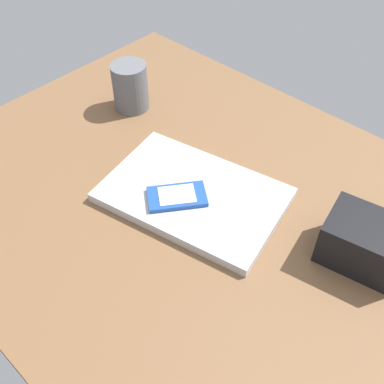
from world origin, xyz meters
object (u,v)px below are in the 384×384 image
Objects in this scene: cell_phone_on_laptop at (177,196)px; pen_cup at (130,87)px; laptop_closed at (192,196)px; desk_organizer at (365,242)px.

pen_cup reaches higher than cell_phone_on_laptop.
laptop_closed is at bearing 71.74° from cell_phone_on_laptop.
cell_phone_on_laptop is 32.35cm from desk_organizer.
laptop_closed is at bearing -173.45° from desk_organizer.
pen_cup reaches higher than desk_organizer.
cell_phone_on_laptop is at bearing -27.45° from pen_cup.
pen_cup is (-28.92, 15.02, 2.92)cm from cell_phone_on_laptop.
laptop_closed is 3.39cm from cell_phone_on_laptop.
desk_organizer is at bearing 5.64° from laptop_closed.
pen_cup is (-29.88, 12.10, 4.36)cm from laptop_closed.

